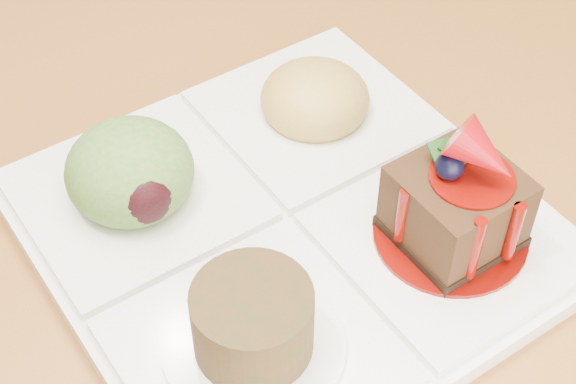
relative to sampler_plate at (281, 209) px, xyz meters
name	(u,v)px	position (x,y,z in m)	size (l,w,h in m)	color
ground	(6,297)	(-0.15, 0.65, -0.77)	(6.00, 6.00, 0.00)	brown
sampler_plate	(281,209)	(0.00, 0.00, 0.00)	(0.28, 0.28, 0.10)	white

